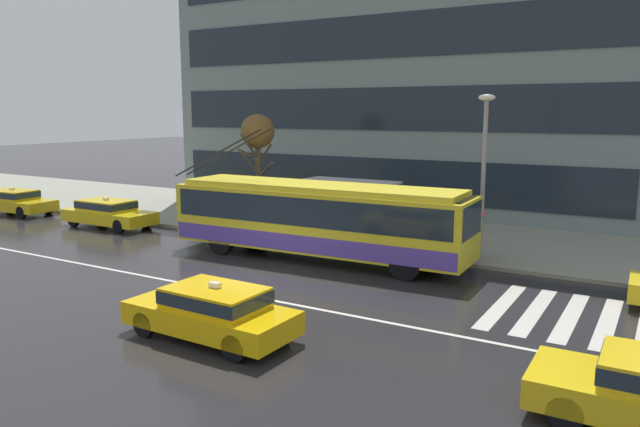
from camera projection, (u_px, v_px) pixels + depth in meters
The scene contains 18 objects.
ground_plane at pixel (245, 281), 19.32m from camera, with size 160.00×160.00×0.00m, color #272528.
sidewalk_slab at pixel (381, 226), 28.09m from camera, with size 80.00×10.00×0.14m, color gray.
crosswalk_stripe_edge_near at pixel (502, 306), 16.88m from camera, with size 0.44×4.40×0.01m, color beige.
crosswalk_stripe_inner_a at pixel (535, 311), 16.43m from camera, with size 0.44×4.40×0.01m, color beige.
crosswalk_stripe_center at pixel (570, 317), 15.98m from camera, with size 0.44×4.40×0.01m, color beige.
crosswalk_stripe_inner_b at pixel (608, 322), 15.53m from camera, with size 0.44×4.40×0.01m, color beige.
lane_centre_line at pixel (221, 290), 18.31m from camera, with size 72.00×0.14×0.01m, color silver.
trolleybus at pixel (319, 218), 21.98m from camera, with size 12.13×2.89×4.73m.
taxi_oncoming_near at pixel (212, 310), 14.37m from camera, with size 4.28×1.88×1.39m.
taxi_queued_behind_bus at pixel (108, 212), 28.25m from camera, with size 4.67×1.81×1.39m.
taxi_far_behind at pixel (14, 201), 31.87m from camera, with size 4.70×2.03×1.39m.
bus_shelter at pixel (352, 196), 24.59m from camera, with size 3.96×1.58×2.47m.
pedestrian_at_shelter at pixel (282, 194), 26.65m from camera, with size 1.29×1.29×1.97m.
pedestrian_approaching_curb at pixel (372, 213), 25.11m from camera, with size 0.50×0.50×1.76m.
pedestrian_walking_past at pixel (472, 214), 21.57m from camera, with size 1.59×1.59×1.93m.
street_lamp at pixel (484, 161), 21.34m from camera, with size 0.60×0.32×5.82m.
street_tree_bare at pixel (258, 135), 27.00m from camera, with size 2.13×1.93×5.11m.
office_tower_corner_left at pixel (427, 17), 35.62m from camera, with size 26.19×14.46×21.72m.
Camera 1 is at (11.57, -14.87, 5.38)m, focal length 33.90 mm.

